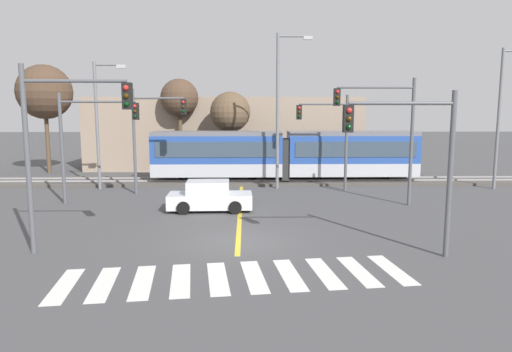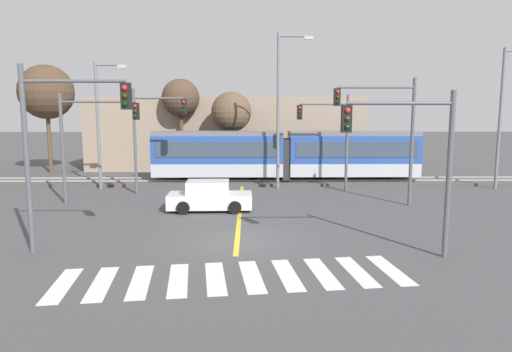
{
  "view_description": "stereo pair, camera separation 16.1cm",
  "coord_description": "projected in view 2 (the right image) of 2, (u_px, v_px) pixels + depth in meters",
  "views": [
    {
      "loc": [
        0.31,
        -17.03,
        4.93
      ],
      "look_at": [
        0.83,
        6.76,
        1.6
      ],
      "focal_mm": 32.0,
      "sensor_mm": 36.0,
      "label": 1
    },
    {
      "loc": [
        0.47,
        -17.03,
        4.93
      ],
      "look_at": [
        0.83,
        6.76,
        1.6
      ],
      "focal_mm": 32.0,
      "sensor_mm": 36.0,
      "label": 2
    }
  ],
  "objects": [
    {
      "name": "ground_plane",
      "position": [
        237.0,
        241.0,
        17.54
      ],
      "size": [
        200.0,
        200.0,
        0.0
      ],
      "primitive_type": "plane",
      "color": "#474749"
    },
    {
      "name": "track_bed",
      "position": [
        243.0,
        181.0,
        32.41
      ],
      "size": [
        120.0,
        4.0,
        0.18
      ],
      "primitive_type": "cube",
      "color": "#4C4742",
      "rests_on": "ground"
    },
    {
      "name": "rail_near",
      "position": [
        242.0,
        181.0,
        31.67
      ],
      "size": [
        120.0,
        0.08,
        0.1
      ],
      "primitive_type": "cube",
      "color": "#939399",
      "rests_on": "track_bed"
    },
    {
      "name": "rail_far",
      "position": [
        243.0,
        178.0,
        33.1
      ],
      "size": [
        120.0,
        0.08,
        0.1
      ],
      "primitive_type": "cube",
      "color": "#939399",
      "rests_on": "track_bed"
    },
    {
      "name": "light_rail_tram",
      "position": [
        285.0,
        153.0,
        32.17
      ],
      "size": [
        18.5,
        2.64,
        3.43
      ],
      "color": "#B7BAC1",
      "rests_on": "track_bed"
    },
    {
      "name": "crosswalk_stripe_0",
      "position": [
        62.0,
        285.0,
        13.09
      ],
      "size": [
        0.88,
        2.85,
        0.01
      ],
      "primitive_type": "cube",
      "rotation": [
        0.0,
        0.0,
        0.12
      ],
      "color": "silver",
      "rests_on": "ground"
    },
    {
      "name": "crosswalk_stripe_1",
      "position": [
        102.0,
        283.0,
        13.23
      ],
      "size": [
        0.88,
        2.85,
        0.01
      ],
      "primitive_type": "cube",
      "rotation": [
        0.0,
        0.0,
        0.12
      ],
      "color": "silver",
      "rests_on": "ground"
    },
    {
      "name": "crosswalk_stripe_2",
      "position": [
        140.0,
        281.0,
        13.38
      ],
      "size": [
        0.88,
        2.85,
        0.01
      ],
      "primitive_type": "cube",
      "rotation": [
        0.0,
        0.0,
        0.12
      ],
      "color": "silver",
      "rests_on": "ground"
    },
    {
      "name": "crosswalk_stripe_3",
      "position": [
        178.0,
        280.0,
        13.52
      ],
      "size": [
        0.88,
        2.85,
        0.01
      ],
      "primitive_type": "cube",
      "rotation": [
        0.0,
        0.0,
        0.12
      ],
      "color": "silver",
      "rests_on": "ground"
    },
    {
      "name": "crosswalk_stripe_4",
      "position": [
        215.0,
        278.0,
        13.67
      ],
      "size": [
        0.88,
        2.85,
        0.01
      ],
      "primitive_type": "cube",
      "rotation": [
        0.0,
        0.0,
        0.12
      ],
      "color": "silver",
      "rests_on": "ground"
    },
    {
      "name": "crosswalk_stripe_5",
      "position": [
        252.0,
        276.0,
        13.81
      ],
      "size": [
        0.88,
        2.85,
        0.01
      ],
      "primitive_type": "cube",
      "rotation": [
        0.0,
        0.0,
        0.12
      ],
      "color": "silver",
      "rests_on": "ground"
    },
    {
      "name": "crosswalk_stripe_6",
      "position": [
        287.0,
        274.0,
        13.95
      ],
      "size": [
        0.88,
        2.85,
        0.01
      ],
      "primitive_type": "cube",
      "rotation": [
        0.0,
        0.0,
        0.12
      ],
      "color": "silver",
      "rests_on": "ground"
    },
    {
      "name": "crosswalk_stripe_7",
      "position": [
        322.0,
        273.0,
        14.1
      ],
      "size": [
        0.88,
        2.85,
        0.01
      ],
      "primitive_type": "cube",
      "rotation": [
        0.0,
        0.0,
        0.12
      ],
      "color": "silver",
      "rests_on": "ground"
    },
    {
      "name": "crosswalk_stripe_8",
      "position": [
        356.0,
        271.0,
        14.24
      ],
      "size": [
        0.88,
        2.85,
        0.01
      ],
      "primitive_type": "cube",
      "rotation": [
        0.0,
        0.0,
        0.12
      ],
      "color": "silver",
      "rests_on": "ground"
    },
    {
      "name": "crosswalk_stripe_9",
      "position": [
        390.0,
        270.0,
        14.39
      ],
      "size": [
        0.88,
        2.85,
        0.01
      ],
      "primitive_type": "cube",
      "rotation": [
        0.0,
        0.0,
        0.12
      ],
      "color": "silver",
      "rests_on": "ground"
    },
    {
      "name": "lane_centre_line",
      "position": [
        240.0,
        210.0,
        23.08
      ],
      "size": [
        0.2,
        14.86,
        0.01
      ],
      "primitive_type": "cube",
      "color": "gold",
      "rests_on": "ground"
    },
    {
      "name": "sedan_crossing",
      "position": [
        210.0,
        197.0,
        23.0
      ],
      "size": [
        4.24,
        1.99,
        1.52
      ],
      "color": "silver",
      "rests_on": "ground"
    },
    {
      "name": "traffic_light_near_left",
      "position": [
        60.0,
        132.0,
        15.6
      ],
      "size": [
        3.75,
        0.38,
        6.55
      ],
      "color": "#515459",
      "rests_on": "ground"
    },
    {
      "name": "traffic_light_mid_left",
      "position": [
        89.0,
        131.0,
        24.36
      ],
      "size": [
        4.25,
        0.38,
        5.95
      ],
      "color": "#515459",
      "rests_on": "ground"
    },
    {
      "name": "traffic_light_mid_right",
      "position": [
        387.0,
        122.0,
        23.73
      ],
      "size": [
        4.25,
        0.38,
        6.7
      ],
      "color": "#515459",
      "rests_on": "ground"
    },
    {
      "name": "traffic_light_far_right",
      "position": [
        330.0,
        129.0,
        28.47
      ],
      "size": [
        3.25,
        0.38,
        6.0
      ],
      "color": "#515459",
      "rests_on": "ground"
    },
    {
      "name": "traffic_light_near_right",
      "position": [
        412.0,
        148.0,
        15.11
      ],
      "size": [
        3.75,
        0.38,
        5.65
      ],
      "color": "#515459",
      "rests_on": "ground"
    },
    {
      "name": "traffic_light_far_left",
      "position": [
        152.0,
        127.0,
        27.33
      ],
      "size": [
        3.25,
        0.38,
        6.33
      ],
      "color": "#515459",
      "rests_on": "ground"
    },
    {
      "name": "street_lamp_west",
      "position": [
        101.0,
        118.0,
        28.98
      ],
      "size": [
        2.07,
        0.28,
        8.07
      ],
      "color": "slate",
      "rests_on": "ground"
    },
    {
      "name": "street_lamp_centre",
      "position": [
        281.0,
        103.0,
        29.07
      ],
      "size": [
        2.26,
        0.28,
        9.85
      ],
      "color": "slate",
      "rests_on": "ground"
    },
    {
      "name": "street_lamp_east",
      "position": [
        503.0,
        111.0,
        28.86
      ],
      "size": [
        1.87,
        0.28,
        8.93
      ],
      "color": "slate",
      "rests_on": "ground"
    },
    {
      "name": "bare_tree_far_west",
      "position": [
        46.0,
        92.0,
        36.63
      ],
      "size": [
        4.34,
        4.34,
        8.72
      ],
      "color": "brown",
      "rests_on": "ground"
    },
    {
      "name": "bare_tree_west",
      "position": [
        181.0,
        99.0,
        36.55
      ],
      "size": [
        3.04,
        3.04,
        7.6
      ],
      "color": "brown",
      "rests_on": "ground"
    },
    {
      "name": "bare_tree_east",
      "position": [
        231.0,
        112.0,
        35.36
      ],
      "size": [
        3.12,
        3.12,
        6.52
      ],
      "color": "brown",
      "rests_on": "ground"
    },
    {
      "name": "building_backdrop_far",
      "position": [
        226.0,
        133.0,
        40.61
      ],
      "size": [
        23.46,
        6.0,
        6.19
      ],
      "primitive_type": "cube",
      "color": "gray",
      "rests_on": "ground"
    }
  ]
}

